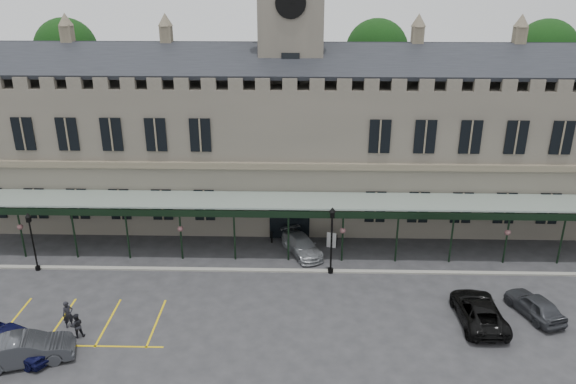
{
  "coord_description": "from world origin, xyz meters",
  "views": [
    {
      "loc": [
        0.92,
        -29.97,
        20.59
      ],
      "look_at": [
        0.0,
        6.0,
        6.0
      ],
      "focal_mm": 35.0,
      "sensor_mm": 36.0,
      "label": 1
    }
  ],
  "objects_px": {
    "lamp_post_mid": "(332,235)",
    "car_taxi": "(302,245)",
    "traffic_cone": "(529,299)",
    "station_building": "(291,143)",
    "sign_board": "(331,240)",
    "car_van": "(479,311)",
    "person_a": "(68,314)",
    "car_left_b": "(26,350)",
    "lamp_post_left": "(32,237)",
    "clock_tower": "(291,64)",
    "car_right_a": "(535,305)",
    "person_b": "(77,326)",
    "car_left_a": "(18,342)"
  },
  "relations": [
    {
      "from": "clock_tower",
      "to": "lamp_post_mid",
      "type": "bearing_deg",
      "value": -73.79
    },
    {
      "from": "car_right_a",
      "to": "person_b",
      "type": "bearing_deg",
      "value": -13.41
    },
    {
      "from": "station_building",
      "to": "car_right_a",
      "type": "relative_size",
      "value": 13.97
    },
    {
      "from": "car_right_a",
      "to": "car_taxi",
      "type": "bearing_deg",
      "value": -47.56
    },
    {
      "from": "car_left_a",
      "to": "car_right_a",
      "type": "height_order",
      "value": "car_left_a"
    },
    {
      "from": "person_a",
      "to": "person_b",
      "type": "bearing_deg",
      "value": -86.14
    },
    {
      "from": "sign_board",
      "to": "car_left_a",
      "type": "relative_size",
      "value": 0.26
    },
    {
      "from": "clock_tower",
      "to": "car_taxi",
      "type": "relative_size",
      "value": 5.3
    },
    {
      "from": "sign_board",
      "to": "car_right_a",
      "type": "height_order",
      "value": "car_right_a"
    },
    {
      "from": "traffic_cone",
      "to": "car_left_a",
      "type": "xyz_separation_m",
      "value": [
        -30.88,
        -6.07,
        0.51
      ]
    },
    {
      "from": "lamp_post_left",
      "to": "car_left_a",
      "type": "height_order",
      "value": "lamp_post_left"
    },
    {
      "from": "lamp_post_mid",
      "to": "car_taxi",
      "type": "bearing_deg",
      "value": 125.92
    },
    {
      "from": "sign_board",
      "to": "lamp_post_left",
      "type": "bearing_deg",
      "value": -151.59
    },
    {
      "from": "traffic_cone",
      "to": "car_taxi",
      "type": "xyz_separation_m",
      "value": [
        -14.88,
        6.44,
        0.36
      ]
    },
    {
      "from": "traffic_cone",
      "to": "car_left_a",
      "type": "bearing_deg",
      "value": -168.87
    },
    {
      "from": "car_left_a",
      "to": "person_b",
      "type": "bearing_deg",
      "value": -33.34
    },
    {
      "from": "car_taxi",
      "to": "car_van",
      "type": "xyz_separation_m",
      "value": [
        10.97,
        -8.6,
        0.08
      ]
    },
    {
      "from": "lamp_post_mid",
      "to": "person_b",
      "type": "height_order",
      "value": "lamp_post_mid"
    },
    {
      "from": "clock_tower",
      "to": "car_left_b",
      "type": "height_order",
      "value": "clock_tower"
    },
    {
      "from": "station_building",
      "to": "car_van",
      "type": "height_order",
      "value": "station_building"
    },
    {
      "from": "car_left_b",
      "to": "car_taxi",
      "type": "height_order",
      "value": "car_left_b"
    },
    {
      "from": "traffic_cone",
      "to": "person_a",
      "type": "relative_size",
      "value": 0.37
    },
    {
      "from": "station_building",
      "to": "car_right_a",
      "type": "distance_m",
      "value": 22.79
    },
    {
      "from": "clock_tower",
      "to": "person_a",
      "type": "relative_size",
      "value": 14.14
    },
    {
      "from": "station_building",
      "to": "car_van",
      "type": "xyz_separation_m",
      "value": [
        11.97,
        -16.24,
        -5.71
      ]
    },
    {
      "from": "car_taxi",
      "to": "person_b",
      "type": "height_order",
      "value": "person_b"
    },
    {
      "from": "traffic_cone",
      "to": "person_b",
      "type": "distance_m",
      "value": 28.52
    },
    {
      "from": "lamp_post_mid",
      "to": "car_left_a",
      "type": "relative_size",
      "value": 1.05
    },
    {
      "from": "person_a",
      "to": "car_right_a",
      "type": "bearing_deg",
      "value": -34.45
    },
    {
      "from": "car_left_a",
      "to": "car_van",
      "type": "bearing_deg",
      "value": -57.5
    },
    {
      "from": "sign_board",
      "to": "car_left_a",
      "type": "bearing_deg",
      "value": -125.81
    },
    {
      "from": "car_left_b",
      "to": "lamp_post_left",
      "type": "bearing_deg",
      "value": 3.33
    },
    {
      "from": "station_building",
      "to": "sign_board",
      "type": "bearing_deg",
      "value": -63.41
    },
    {
      "from": "station_building",
      "to": "car_left_b",
      "type": "height_order",
      "value": "station_building"
    },
    {
      "from": "traffic_cone",
      "to": "car_right_a",
      "type": "relative_size",
      "value": 0.15
    },
    {
      "from": "lamp_post_left",
      "to": "person_a",
      "type": "bearing_deg",
      "value": -53.61
    },
    {
      "from": "car_right_a",
      "to": "person_b",
      "type": "relative_size",
      "value": 2.72
    },
    {
      "from": "sign_board",
      "to": "person_b",
      "type": "height_order",
      "value": "person_b"
    },
    {
      "from": "station_building",
      "to": "person_a",
      "type": "height_order",
      "value": "station_building"
    },
    {
      "from": "car_right_a",
      "to": "lamp_post_mid",
      "type": "bearing_deg",
      "value": -40.98
    },
    {
      "from": "clock_tower",
      "to": "lamp_post_mid",
      "type": "distance_m",
      "value": 14.94
    },
    {
      "from": "car_taxi",
      "to": "car_van",
      "type": "relative_size",
      "value": 0.85
    },
    {
      "from": "traffic_cone",
      "to": "car_van",
      "type": "relative_size",
      "value": 0.12
    },
    {
      "from": "person_b",
      "to": "lamp_post_left",
      "type": "bearing_deg",
      "value": -78.65
    },
    {
      "from": "lamp_post_left",
      "to": "car_right_a",
      "type": "relative_size",
      "value": 1.06
    },
    {
      "from": "sign_board",
      "to": "person_a",
      "type": "bearing_deg",
      "value": -129.03
    },
    {
      "from": "car_left_a",
      "to": "car_taxi",
      "type": "relative_size",
      "value": 1.04
    },
    {
      "from": "station_building",
      "to": "traffic_cone",
      "type": "xyz_separation_m",
      "value": [
        15.88,
        -14.08,
        -6.15
      ]
    },
    {
      "from": "lamp_post_left",
      "to": "car_right_a",
      "type": "height_order",
      "value": "lamp_post_left"
    },
    {
      "from": "lamp_post_left",
      "to": "person_b",
      "type": "distance_m",
      "value": 9.93
    }
  ]
}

